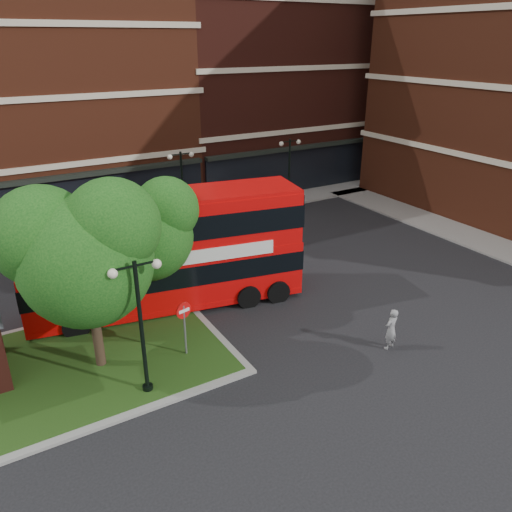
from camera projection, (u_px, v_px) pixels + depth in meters
ground at (283, 349)px, 19.74m from camera, size 120.00×120.00×0.00m
pavement_far at (145, 225)px, 32.72m from camera, size 44.00×3.00×0.12m
pavement_side at (501, 249)px, 28.98m from camera, size 3.00×28.00×0.12m
terrace_far_right at (267, 81)px, 41.97m from camera, size 18.00×12.00×16.00m
traffic_island at (57, 371)px, 18.35m from camera, size 12.60×7.60×0.15m
tree_island_west at (81, 249)px, 16.77m from camera, size 5.40×4.71×7.21m
tree_island_east at (144, 226)px, 20.36m from camera, size 4.46×3.90×6.29m
lamp_island at (141, 322)px, 16.20m from camera, size 1.72×0.36×5.00m
lamp_far_left at (183, 187)px, 30.97m from camera, size 1.72×0.36×5.00m
lamp_far_right at (289, 171)px, 34.70m from camera, size 1.72×0.36×5.00m
bus at (165, 244)px, 21.79m from camera, size 12.34×4.93×4.60m
woman at (391, 329)px, 19.47m from camera, size 0.68×0.50×1.73m
car_silver at (130, 219)px, 31.55m from camera, size 4.73×2.30×1.56m
car_white at (271, 203)px, 34.86m from camera, size 4.45×1.90×1.43m
no_entry_sign at (184, 319)px, 18.61m from camera, size 0.65×0.20×2.36m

